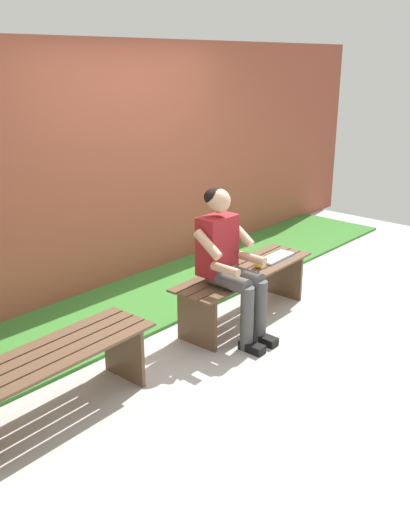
# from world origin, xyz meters

# --- Properties ---
(ground_plane) EXTENTS (10.00, 7.00, 0.04)m
(ground_plane) POSITION_xyz_m (1.01, 1.00, -0.02)
(ground_plane) COLOR #B2B2AD
(grass_strip) EXTENTS (9.00, 1.30, 0.03)m
(grass_strip) POSITION_xyz_m (1.01, -1.03, 0.01)
(grass_strip) COLOR #387A2D
(grass_strip) RESTS_ON ground
(brick_wall) EXTENTS (9.50, 0.24, 2.47)m
(brick_wall) POSITION_xyz_m (0.50, -1.66, 1.23)
(brick_wall) COLOR #9E4C38
(brick_wall) RESTS_ON ground
(bench_near) EXTENTS (1.61, 0.52, 0.48)m
(bench_near) POSITION_xyz_m (0.00, 0.00, 0.36)
(bench_near) COLOR brown
(bench_near) RESTS_ON ground
(bench_far) EXTENTS (1.48, 0.51, 0.48)m
(bench_far) POSITION_xyz_m (2.03, 0.00, 0.35)
(bench_far) COLOR brown
(bench_far) RESTS_ON ground
(person_seated) EXTENTS (0.50, 0.69, 1.28)m
(person_seated) POSITION_xyz_m (0.37, 0.10, 0.71)
(person_seated) COLOR maroon
(person_seated) RESTS_ON ground
(apple) EXTENTS (0.09, 0.09, 0.09)m
(apple) POSITION_xyz_m (-0.11, 0.06, 0.52)
(apple) COLOR gold
(apple) RESTS_ON bench_near
(book_open) EXTENTS (0.42, 0.17, 0.02)m
(book_open) POSITION_xyz_m (-0.43, 0.04, 0.49)
(book_open) COLOR white
(book_open) RESTS_ON bench_near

